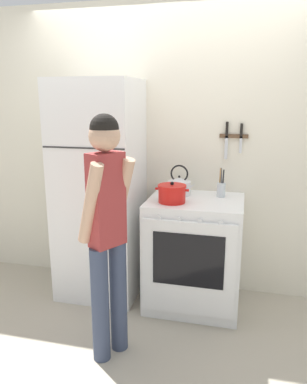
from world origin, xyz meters
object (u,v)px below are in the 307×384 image
(tea_kettle, at_px, (179,186))
(person, at_px, (107,225))
(stove_range, at_px, (194,253))
(refrigerator, at_px, (99,191))
(dutch_oven_pot, at_px, (172,193))
(utensil_jar, at_px, (221,189))

(tea_kettle, xyz_separation_m, person, (-0.30, -0.94, -0.07))
(stove_range, distance_m, person, 1.02)
(refrigerator, relative_size, dutch_oven_pot, 7.04)
(dutch_oven_pot, xyz_separation_m, person, (-0.29, -0.68, -0.06))
(dutch_oven_pot, distance_m, tea_kettle, 0.26)
(refrigerator, bearing_deg, stove_range, -3.20)
(refrigerator, relative_size, utensil_jar, 7.69)
(refrigerator, bearing_deg, dutch_oven_pot, -12.58)
(refrigerator, distance_m, utensil_jar, 1.05)
(tea_kettle, bearing_deg, refrigerator, -170.94)
(tea_kettle, relative_size, person, 0.16)
(stove_range, xyz_separation_m, utensil_jar, (0.19, 0.17, 0.53))
(utensil_jar, relative_size, person, 0.15)
(stove_range, height_order, tea_kettle, tea_kettle)
(stove_range, bearing_deg, dutch_oven_pot, -149.25)
(dutch_oven_pot, bearing_deg, tea_kettle, 87.08)
(dutch_oven_pot, bearing_deg, utensil_jar, 36.22)
(refrigerator, bearing_deg, person, -65.08)
(dutch_oven_pot, height_order, utensil_jar, utensil_jar)
(refrigerator, height_order, tea_kettle, refrigerator)
(tea_kettle, distance_m, utensil_jar, 0.35)
(tea_kettle, relative_size, utensil_jar, 1.05)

